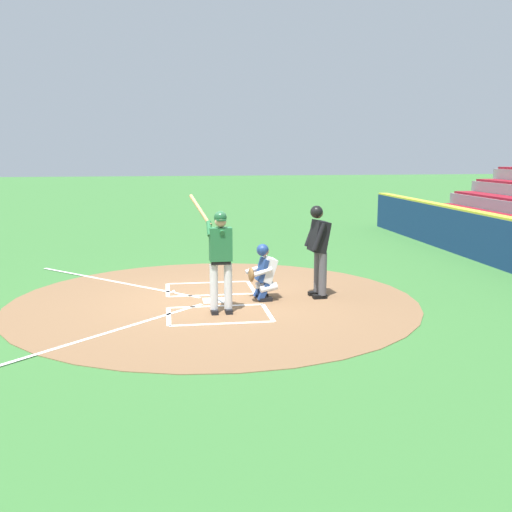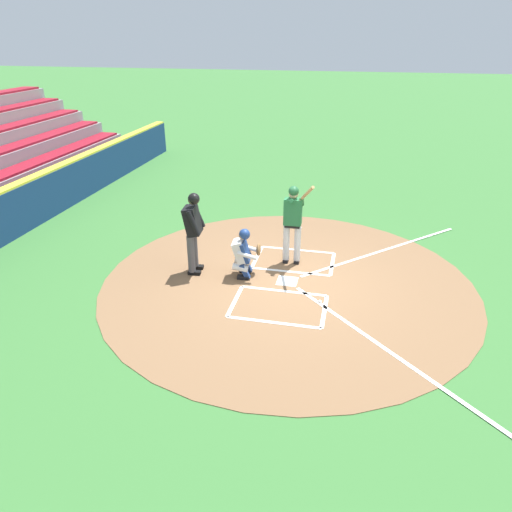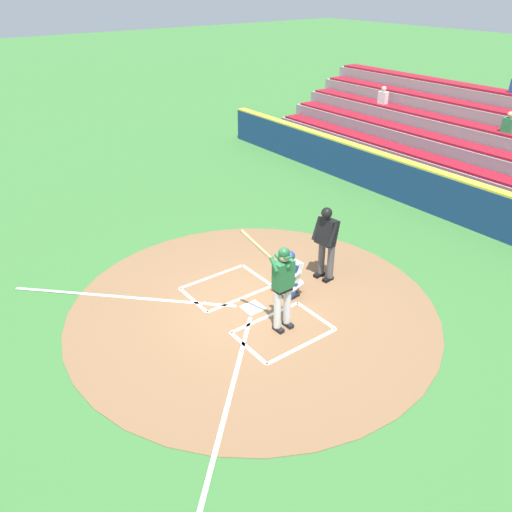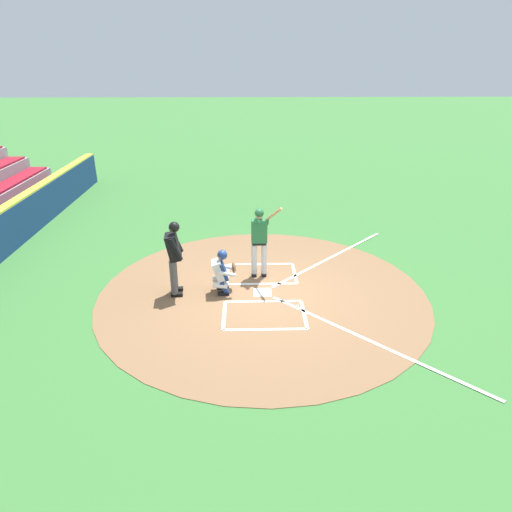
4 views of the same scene
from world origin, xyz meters
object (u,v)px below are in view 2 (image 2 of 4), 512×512
Objects in this scene: plate_umpire at (193,228)px; baseball at (320,302)px; batter at (293,219)px; catcher at (244,252)px.

baseball is (0.76, 2.88, -1.04)m from plate_umpire.
batter is 28.76× the size of baseball.
plate_umpire is (0.91, -2.06, -0.02)m from batter.
batter reaches higher than plate_umpire.
batter is 1.36m from catcher.
plate_umpire is at bearing -66.22° from batter.
batter reaches higher than catcher.
baseball is at bearing 26.29° from batter.
batter is 2.25m from plate_umpire.
plate_umpire reaches higher than baseball.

